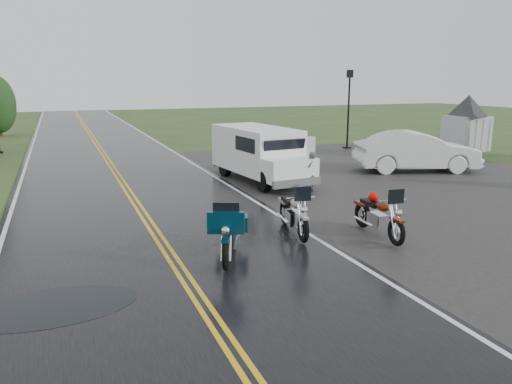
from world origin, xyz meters
The scene contains 11 objects.
ground centered at (0.00, 0.00, 0.00)m, with size 120.00×120.00×0.00m, color #2D471E.
road centered at (0.00, 10.00, 0.02)m, with size 8.00×100.00×0.04m, color black.
parking_pad centered at (11.00, 5.00, 0.01)m, with size 14.00×24.00×0.03m, color black.
visitor_center centered at (20.00, 12.00, 2.40)m, with size 16.00×10.00×4.80m, color #A8AAAD, non-canonical shape.
motorcycle_red centered at (5.32, -1.02, 0.70)m, with size 0.86×2.35×1.39m, color #5B1A0A, non-canonical shape.
motorcycle_teal centered at (0.92, -1.00, 0.74)m, with size 0.91×2.50×1.48m, color #052739, non-canonical shape.
motorcycle_silver centered at (3.30, 0.04, 0.70)m, with size 0.86×2.37×1.40m, color #93949A, non-canonical shape.
van_white centered at (4.65, 5.91, 1.12)m, with size 2.13×5.68×2.23m, color white, non-canonical shape.
person_at_van centered at (6.28, 5.31, 0.74)m, with size 0.54×0.35×1.48m, color #46474B.
sedan_white centered at (12.67, 7.36, 0.89)m, with size 1.89×5.41×1.78m, color silver.
lamp_post_far_right centered at (13.88, 15.08, 2.34)m, with size 0.40×0.40×4.67m, color black, non-canonical shape.
Camera 1 is at (-2.21, -10.66, 4.09)m, focal length 35.00 mm.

